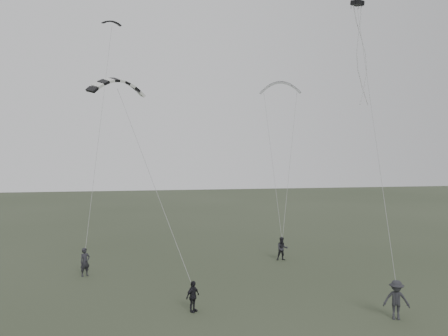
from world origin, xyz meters
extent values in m
plane|color=#2F3825|center=(0.00, 0.00, 0.00)|extent=(140.00, 140.00, 0.00)
imported|color=black|center=(-8.15, 6.34, 0.90)|extent=(0.78, 0.74, 1.80)
imported|color=black|center=(5.47, 8.08, 0.85)|extent=(0.88, 0.71, 1.70)
imported|color=black|center=(-2.04, -1.09, 0.77)|extent=(0.91, 0.89, 1.53)
imported|color=#242429|center=(7.30, -3.74, 0.93)|extent=(1.37, 1.11, 1.85)
camera|label=1|loc=(-4.25, -22.30, 7.85)|focal=35.00mm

